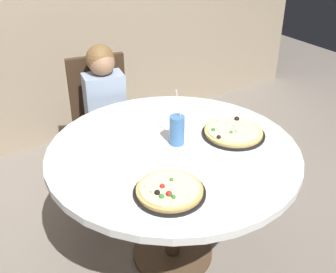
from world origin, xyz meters
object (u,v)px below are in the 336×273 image
at_px(soda_cup, 177,130).
at_px(plate_small, 126,134).
at_px(pizza_cheese, 169,191).
at_px(pizza_veggie, 233,132).
at_px(diner_child, 110,134).
at_px(chair_wooden, 102,117).
at_px(dining_table, 173,163).

bearing_deg(soda_cup, plate_small, 128.71).
bearing_deg(pizza_cheese, pizza_veggie, 23.02).
distance_m(diner_child, pizza_veggie, 0.94).
relative_size(pizza_cheese, plate_small, 1.80).
bearing_deg(pizza_veggie, chair_wooden, 108.86).
height_order(pizza_veggie, plate_small, pizza_veggie).
relative_size(dining_table, chair_wooden, 1.39).
height_order(dining_table, pizza_cheese, pizza_cheese).
bearing_deg(soda_cup, pizza_cheese, -128.50).
height_order(diner_child, pizza_cheese, diner_child).
bearing_deg(diner_child, chair_wooden, 79.56).
xyz_separation_m(chair_wooden, diner_child, (-0.03, -0.18, -0.05)).
distance_m(pizza_cheese, plate_small, 0.58).
bearing_deg(pizza_cheese, dining_table, 53.65).
relative_size(diner_child, pizza_veggie, 3.12).
relative_size(diner_child, plate_small, 6.01).
distance_m(dining_table, pizza_veggie, 0.38).
bearing_deg(dining_table, chair_wooden, 88.89).
distance_m(chair_wooden, pizza_cheese, 1.29).
bearing_deg(soda_cup, dining_table, -142.41).
bearing_deg(diner_child, plate_small, -103.74).
height_order(dining_table, soda_cup, soda_cup).
bearing_deg(chair_wooden, pizza_cheese, -101.10).
xyz_separation_m(dining_table, soda_cup, (0.05, 0.04, 0.17)).
distance_m(pizza_veggie, soda_cup, 0.33).
relative_size(pizza_cheese, soda_cup, 1.05).
bearing_deg(pizza_veggie, pizza_cheese, -156.98).
bearing_deg(plate_small, chair_wooden, 77.13).
bearing_deg(diner_child, soda_cup, -85.06).
bearing_deg(pizza_cheese, diner_child, 78.78).
bearing_deg(pizza_cheese, soda_cup, 51.50).
bearing_deg(soda_cup, chair_wooden, 91.85).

